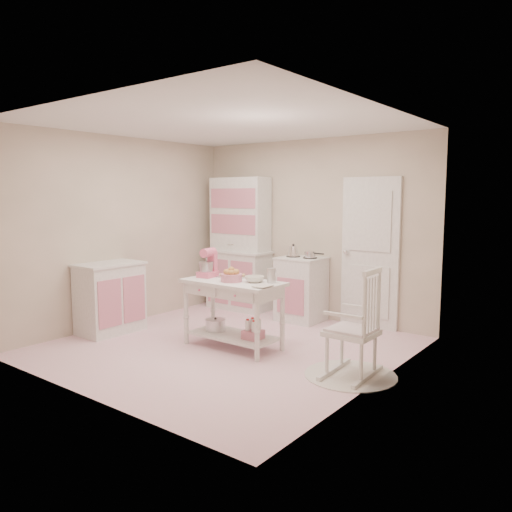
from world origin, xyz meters
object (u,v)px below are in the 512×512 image
(base_cabinet, at_px, (110,298))
(work_table, at_px, (233,314))
(bread_basket, at_px, (231,278))
(stand_mixer, at_px, (208,263))
(hutch, at_px, (239,244))
(stove, at_px, (301,289))
(rocking_chair, at_px, (352,322))

(base_cabinet, relative_size, work_table, 0.77)
(bread_basket, bearing_deg, base_cabinet, -166.13)
(base_cabinet, bearing_deg, stand_mixer, 21.09)
(hutch, distance_m, bread_basket, 2.11)
(work_table, distance_m, stand_mixer, 0.71)
(bread_basket, bearing_deg, hutch, 127.15)
(hutch, bearing_deg, work_table, -52.46)
(hutch, distance_m, work_table, 2.15)
(hutch, xyz_separation_m, base_cabinet, (-0.46, -2.10, -0.58))
(hutch, xyz_separation_m, bread_basket, (1.27, -1.68, -0.19))
(stand_mixer, height_order, bread_basket, stand_mixer)
(base_cabinet, height_order, work_table, base_cabinet)
(work_table, xyz_separation_m, stand_mixer, (-0.42, 0.02, 0.57))
(hutch, bearing_deg, stand_mixer, -62.67)
(hutch, bearing_deg, bread_basket, -52.85)
(stove, xyz_separation_m, stand_mixer, (-0.37, -1.56, 0.51))
(base_cabinet, bearing_deg, rocking_chair, 8.05)
(rocking_chair, bearing_deg, work_table, 176.91)
(base_cabinet, xyz_separation_m, rocking_chair, (3.25, 0.46, 0.09))
(rocking_chair, height_order, work_table, rocking_chair)
(bread_basket, bearing_deg, stove, 92.50)
(stove, relative_size, work_table, 0.77)
(base_cabinet, xyz_separation_m, bread_basket, (1.73, 0.43, 0.39))
(rocking_chair, relative_size, work_table, 0.92)
(stove, height_order, rocking_chair, rocking_chair)
(base_cabinet, distance_m, stand_mixer, 1.47)
(rocking_chair, relative_size, bread_basket, 4.40)
(hutch, bearing_deg, base_cabinet, -102.21)
(stove, relative_size, base_cabinet, 1.00)
(bread_basket, bearing_deg, rocking_chair, 1.26)
(stove, distance_m, stand_mixer, 1.68)
(stove, bearing_deg, base_cabinet, -128.86)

